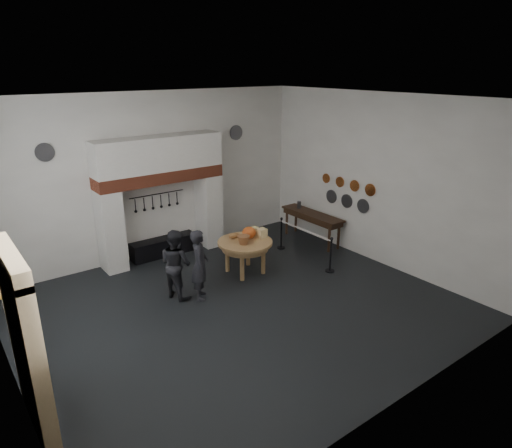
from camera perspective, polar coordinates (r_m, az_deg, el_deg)
floor at (r=10.37m, az=-2.15°, el=-10.36°), size 9.00×8.00×0.02m
ceiling at (r=9.03m, az=-2.52°, el=15.30°), size 9.00×8.00×0.02m
wall_back at (r=12.84m, az=-12.58°, el=5.90°), size 9.00×0.02×4.50m
wall_front at (r=6.78m, az=17.42°, el=-6.78°), size 9.00×0.02×4.50m
wall_right at (r=12.47m, az=15.02°, el=5.30°), size 0.02×8.00×4.50m
chimney_pier_left at (r=12.34m, az=-17.70°, el=-0.81°), size 0.55×0.70×2.15m
chimney_pier_right at (r=13.51m, az=-5.91°, el=1.74°), size 0.55×0.70×2.15m
hearth_brick_band at (r=12.52m, az=-11.92°, el=5.88°), size 3.50×0.72×0.32m
chimney_hood at (r=12.39m, az=-12.11°, el=8.62°), size 3.50×0.70×0.90m
iron_range at (r=13.20m, az=-11.44°, el=-2.79°), size 1.90×0.45×0.50m
utensil_rail at (r=12.89m, az=-12.26°, el=3.67°), size 1.60×0.02×0.02m
door_recess at (r=7.54m, az=-27.36°, el=-14.10°), size 0.04×1.10×2.50m
door_jamb_near at (r=6.93m, az=-25.55°, el=-16.40°), size 0.22×0.30×2.60m
door_jamb_far at (r=8.13m, az=-27.72°, el=-11.25°), size 0.22×0.30×2.60m
door_lintel at (r=6.93m, az=-28.40°, el=-4.12°), size 0.22×1.70×0.30m
work_table at (r=11.65m, az=-1.38°, el=-2.30°), size 1.42×1.42×0.07m
pumpkin at (r=11.76m, az=-0.88°, el=-1.08°), size 0.36×0.36×0.31m
cheese_block_big at (r=11.83m, az=0.73°, el=-1.14°), size 0.22×0.22×0.24m
cheese_block_small at (r=12.05m, az=-0.22°, el=-0.85°), size 0.18×0.18×0.20m
wicker_basket at (r=11.40m, az=-1.56°, el=-2.01°), size 0.32×0.32×0.22m
bread_loaf at (r=11.83m, az=-2.76°, el=-1.46°), size 0.31×0.18×0.13m
visitor_near at (r=10.47m, az=-7.04°, el=-5.05°), size 0.63×0.72×1.67m
visitor_far at (r=10.64m, az=-10.00°, el=-4.91°), size 0.80×0.93×1.64m
side_table at (r=13.85m, az=7.04°, el=1.25°), size 0.55×2.20×0.06m
pewter_jug at (r=14.22m, az=5.40°, el=2.39°), size 0.12×0.12×0.22m
copper_pan_a at (r=12.63m, az=14.09°, el=4.15°), size 0.03×0.34×0.34m
copper_pan_b at (r=12.97m, az=12.22°, el=4.69°), size 0.03×0.32×0.32m
copper_pan_c at (r=13.33m, az=10.45°, el=5.19°), size 0.03×0.30×0.30m
copper_pan_d at (r=13.69m, az=8.77°, el=5.67°), size 0.03×0.28×0.28m
pewter_plate_left at (r=12.89m, az=13.23°, el=2.20°), size 0.03×0.40×0.40m
pewter_plate_mid at (r=13.26m, az=11.26°, el=2.83°), size 0.03×0.40×0.40m
pewter_plate_right at (r=13.65m, az=9.41°, el=3.42°), size 0.03×0.40×0.40m
pewter_plate_back_left at (r=11.80m, az=-24.90°, el=8.13°), size 0.44×0.03×0.44m
pewter_plate_back_right at (r=13.94m, az=-2.50°, el=11.34°), size 0.44×0.03×0.44m
barrier_post_near at (r=12.00m, az=9.32°, el=-3.91°), size 0.05×0.05×0.90m
barrier_post_far at (r=13.35m, az=3.18°, el=-1.24°), size 0.05×0.05×0.90m
barrier_rope at (r=12.51m, az=6.15°, el=-0.81°), size 0.04×2.00×0.04m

